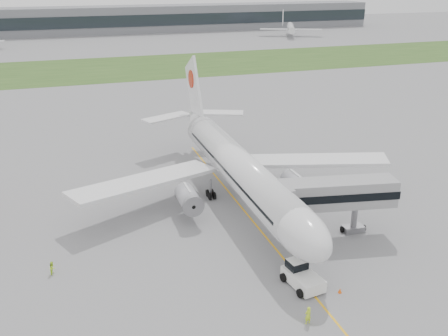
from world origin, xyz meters
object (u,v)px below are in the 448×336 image
object	(u,v)px
pushback_tug	(301,275)
jet_bridge	(325,195)
ground_crew_near	(308,315)
airliner	(236,165)

from	to	relation	value
pushback_tug	jet_bridge	xyz separation A→B (m)	(7.22, 8.55, 4.63)
pushback_tug	ground_crew_near	xyz separation A→B (m)	(-2.33, -6.09, -0.18)
jet_bridge	pushback_tug	bearing A→B (deg)	-119.82
airliner	ground_crew_near	xyz separation A→B (m)	(-2.71, -28.12, -4.71)
airliner	jet_bridge	distance (m)	15.11
pushback_tug	ground_crew_near	size ratio (longest dim) A/B	2.69
airliner	pushback_tug	distance (m)	22.49
pushback_tug	jet_bridge	bearing A→B (deg)	41.66
ground_crew_near	pushback_tug	bearing A→B (deg)	-118.53
airliner	ground_crew_near	distance (m)	28.64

